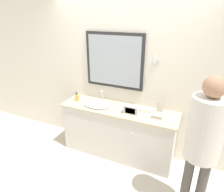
# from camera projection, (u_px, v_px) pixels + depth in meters

# --- Properties ---
(ground_plane) EXTENTS (14.00, 14.00, 0.00)m
(ground_plane) POSITION_uv_depth(u_px,v_px,m) (111.00, 163.00, 3.28)
(ground_plane) COLOR beige
(wall_back) EXTENTS (8.00, 0.18, 2.55)m
(wall_back) POSITION_uv_depth(u_px,v_px,m) (125.00, 79.00, 3.27)
(wall_back) COLOR silver
(wall_back) RESTS_ON ground_plane
(vanity_counter) EXTENTS (1.90, 0.54, 0.87)m
(vanity_counter) POSITION_uv_depth(u_px,v_px,m) (118.00, 132.00, 3.35)
(vanity_counter) COLOR beige
(vanity_counter) RESTS_ON ground_plane
(sink_basin) EXTENTS (0.46, 0.38, 0.20)m
(sink_basin) POSITION_uv_depth(u_px,v_px,m) (98.00, 104.00, 3.30)
(sink_basin) COLOR white
(sink_basin) RESTS_ON vanity_counter
(soap_bottle) EXTENTS (0.07, 0.07, 0.15)m
(soap_bottle) POSITION_uv_depth(u_px,v_px,m) (77.00, 97.00, 3.45)
(soap_bottle) COLOR gold
(soap_bottle) RESTS_ON vanity_counter
(appliance_box) EXTENTS (0.22, 0.11, 0.13)m
(appliance_box) POSITION_uv_depth(u_px,v_px,m) (131.00, 109.00, 3.01)
(appliance_box) COLOR #BCBCC1
(appliance_box) RESTS_ON vanity_counter
(picture_frame) EXTENTS (0.09, 0.01, 0.15)m
(picture_frame) POSITION_uv_depth(u_px,v_px,m) (160.00, 107.00, 3.06)
(picture_frame) COLOR #B2B2B7
(picture_frame) RESTS_ON vanity_counter
(hand_towel_near_sink) EXTENTS (0.15, 0.13, 0.05)m
(hand_towel_near_sink) POSITION_uv_depth(u_px,v_px,m) (157.00, 116.00, 2.92)
(hand_towel_near_sink) COLOR #B7A899
(hand_towel_near_sink) RESTS_ON vanity_counter
(hand_towel_far_corner) EXTENTS (0.18, 0.12, 0.05)m
(hand_towel_far_corner) POSITION_uv_depth(u_px,v_px,m) (146.00, 109.00, 3.10)
(hand_towel_far_corner) COLOR white
(hand_towel_far_corner) RESTS_ON vanity_counter
(metal_tray) EXTENTS (0.17, 0.12, 0.01)m
(metal_tray) POSITION_uv_depth(u_px,v_px,m) (169.00, 121.00, 2.81)
(metal_tray) COLOR #ADADB2
(metal_tray) RESTS_ON vanity_counter
(person) EXTENTS (0.37, 0.37, 1.76)m
(person) POSITION_uv_depth(u_px,v_px,m) (204.00, 135.00, 2.10)
(person) COLOR #514C47
(person) RESTS_ON ground_plane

